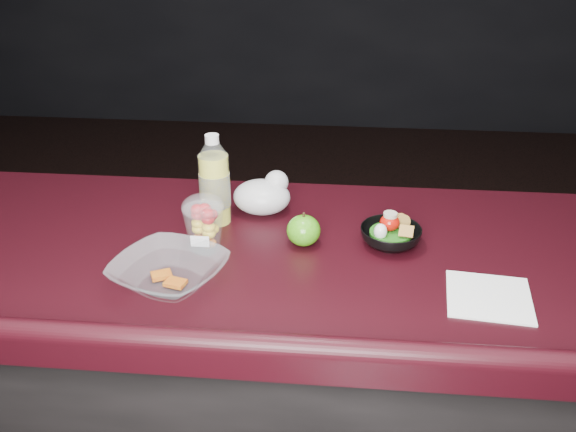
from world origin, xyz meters
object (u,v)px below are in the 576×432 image
Objects in this scene: fruit_cup at (204,223)px; lemonade_bottle at (215,186)px; snack_bowl at (390,235)px; takeout_bowl at (169,272)px; green_apple at (304,230)px.

lemonade_bottle is at bearing 90.30° from fruit_cup.
takeout_bowl is (-0.45, -0.20, 0.00)m from snack_bowl.
green_apple reaches higher than snack_bowl.
green_apple is 0.31m from takeout_bowl.
snack_bowl is (0.40, 0.06, -0.04)m from fruit_cup.
fruit_cup reaches higher than green_apple.
lemonade_bottle is 1.67× the size of fruit_cup.
snack_bowl is 0.49m from takeout_bowl.
snack_bowl is at bearing 4.72° from green_apple.
fruit_cup is 1.66× the size of green_apple.
snack_bowl is at bearing 8.09° from fruit_cup.
lemonade_bottle is 0.77× the size of takeout_bowl.
fruit_cup is 0.86× the size of snack_bowl.
fruit_cup reaches higher than snack_bowl.
lemonade_bottle reaches higher than snack_bowl.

